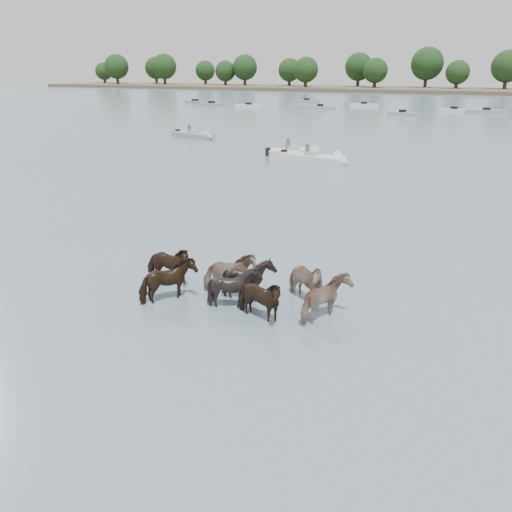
% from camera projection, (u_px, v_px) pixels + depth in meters
% --- Properties ---
extents(ground, '(400.00, 400.00, 0.00)m').
position_uv_depth(ground, '(263.00, 312.00, 14.59)').
color(ground, slate).
rests_on(ground, ground).
extents(shoreline, '(160.00, 30.00, 1.00)m').
position_uv_depth(shoreline, '(264.00, 87.00, 170.11)').
color(shoreline, '#4C4233').
rests_on(shoreline, ground).
extents(pony_herd, '(6.84, 3.23, 1.43)m').
position_uv_depth(pony_herd, '(240.00, 284.00, 15.08)').
color(pony_herd, black).
rests_on(pony_herd, ground).
extents(motorboat_a, '(4.46, 4.06, 1.92)m').
position_uv_depth(motorboat_a, '(301.00, 152.00, 40.99)').
color(motorboat_a, silver).
rests_on(motorboat_a, ground).
extents(motorboat_b, '(5.66, 2.60, 1.92)m').
position_uv_depth(motorboat_b, '(321.00, 159.00, 37.68)').
color(motorboat_b, silver).
rests_on(motorboat_b, ground).
extents(motorboat_f, '(5.30, 2.91, 1.92)m').
position_uv_depth(motorboat_f, '(198.00, 136.00, 50.65)').
color(motorboat_f, gray).
rests_on(motorboat_f, ground).
extents(distant_flotilla, '(106.92, 24.83, 0.93)m').
position_uv_depth(distant_flotilla, '(483.00, 112.00, 77.40)').
color(distant_flotilla, gray).
rests_on(distant_flotilla, ground).
extents(treeline, '(148.50, 22.88, 12.39)m').
position_uv_depth(treeline, '(276.00, 68.00, 168.94)').
color(treeline, '#382619').
rests_on(treeline, ground).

